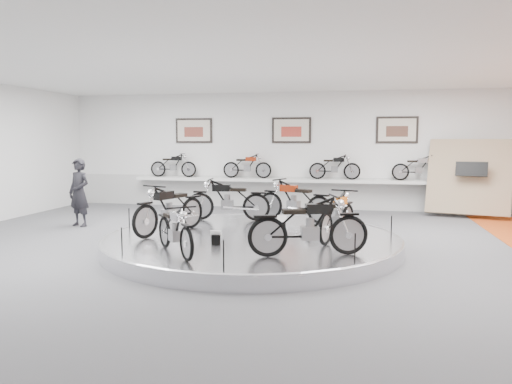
% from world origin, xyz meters
% --- Properties ---
extents(floor, '(16.00, 16.00, 0.00)m').
position_xyz_m(floor, '(0.00, 0.00, 0.00)').
color(floor, '#515153').
rests_on(floor, ground).
extents(ceiling, '(16.00, 16.00, 0.00)m').
position_xyz_m(ceiling, '(0.00, 0.00, 4.00)').
color(ceiling, white).
rests_on(ceiling, wall_back).
extents(wall_back, '(16.00, 0.00, 16.00)m').
position_xyz_m(wall_back, '(0.00, 7.00, 2.00)').
color(wall_back, white).
rests_on(wall_back, floor).
extents(wall_front, '(16.00, 0.00, 16.00)m').
position_xyz_m(wall_front, '(0.00, -7.00, 2.00)').
color(wall_front, white).
rests_on(wall_front, floor).
extents(dado_band, '(15.68, 0.04, 1.10)m').
position_xyz_m(dado_band, '(0.00, 6.98, 0.55)').
color(dado_band, '#BCBCBA').
rests_on(dado_band, floor).
extents(display_platform, '(6.40, 6.40, 0.30)m').
position_xyz_m(display_platform, '(0.00, 0.30, 0.15)').
color(display_platform, silver).
rests_on(display_platform, floor).
extents(platform_rim, '(6.40, 6.40, 0.10)m').
position_xyz_m(platform_rim, '(0.00, 0.30, 0.27)').
color(platform_rim, '#B2B2BA').
rests_on(platform_rim, display_platform).
extents(shelf, '(11.00, 0.55, 0.10)m').
position_xyz_m(shelf, '(0.00, 6.70, 1.00)').
color(shelf, silver).
rests_on(shelf, wall_back).
extents(poster_left, '(1.35, 0.06, 0.88)m').
position_xyz_m(poster_left, '(-3.50, 6.96, 2.70)').
color(poster_left, beige).
rests_on(poster_left, wall_back).
extents(poster_center, '(1.35, 0.06, 0.88)m').
position_xyz_m(poster_center, '(0.00, 6.96, 2.70)').
color(poster_center, beige).
rests_on(poster_center, wall_back).
extents(poster_right, '(1.35, 0.06, 0.88)m').
position_xyz_m(poster_right, '(3.50, 6.96, 2.70)').
color(poster_right, beige).
rests_on(poster_right, wall_back).
extents(display_panel, '(2.56, 1.52, 2.30)m').
position_xyz_m(display_panel, '(5.60, 6.10, 1.25)').
color(display_panel, '#9F8065').
rests_on(display_panel, floor).
extents(shelf_bike_a, '(1.22, 0.43, 0.73)m').
position_xyz_m(shelf_bike_a, '(-4.20, 6.70, 1.42)').
color(shelf_bike_a, black).
rests_on(shelf_bike_a, shelf).
extents(shelf_bike_b, '(1.22, 0.43, 0.73)m').
position_xyz_m(shelf_bike_b, '(-1.50, 6.70, 1.42)').
color(shelf_bike_b, maroon).
rests_on(shelf_bike_b, shelf).
extents(shelf_bike_c, '(1.22, 0.43, 0.73)m').
position_xyz_m(shelf_bike_c, '(1.50, 6.70, 1.42)').
color(shelf_bike_c, black).
rests_on(shelf_bike_c, shelf).
extents(shelf_bike_d, '(1.22, 0.43, 0.73)m').
position_xyz_m(shelf_bike_d, '(4.20, 6.70, 1.42)').
color(shelf_bike_d, silver).
rests_on(shelf_bike_d, shelf).
extents(bike_a, '(1.10, 1.83, 1.01)m').
position_xyz_m(bike_a, '(1.84, 0.25, 0.81)').
color(bike_a, '#D56211').
rests_on(bike_a, display_platform).
extents(bike_b, '(1.93, 1.34, 1.07)m').
position_xyz_m(bike_b, '(0.67, 2.41, 0.84)').
color(bike_b, maroon).
rests_on(bike_b, display_platform).
extents(bike_c, '(1.89, 0.81, 1.08)m').
position_xyz_m(bike_c, '(-1.02, 2.19, 0.84)').
color(bike_c, black).
rests_on(bike_c, display_platform).
extents(bike_d, '(1.32, 2.00, 1.11)m').
position_xyz_m(bike_d, '(-1.85, 0.23, 0.86)').
color(bike_d, black).
rests_on(bike_d, display_platform).
extents(bike_e, '(1.42, 1.57, 0.92)m').
position_xyz_m(bike_e, '(-1.01, -1.70, 0.76)').
color(bike_e, silver).
rests_on(bike_e, display_platform).
extents(bike_f, '(1.97, 1.21, 1.09)m').
position_xyz_m(bike_f, '(1.38, -1.35, 0.85)').
color(bike_f, black).
rests_on(bike_f, display_platform).
extents(visitor, '(0.78, 0.63, 1.87)m').
position_xyz_m(visitor, '(-5.25, 2.23, 0.93)').
color(visitor, black).
rests_on(visitor, floor).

